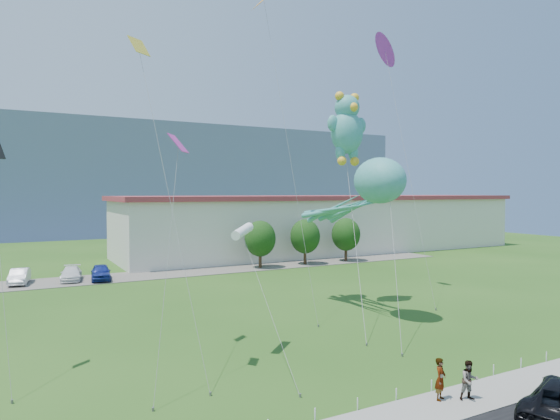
# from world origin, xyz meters

# --- Properties ---
(ground) EXTENTS (160.00, 160.00, 0.00)m
(ground) POSITION_xyz_m (0.00, 0.00, 0.00)
(ground) COLOR #254E16
(ground) RESTS_ON ground
(sidewalk) EXTENTS (80.00, 2.50, 0.10)m
(sidewalk) POSITION_xyz_m (0.00, -2.75, 0.05)
(sidewalk) COLOR gray
(sidewalk) RESTS_ON ground
(parking_strip) EXTENTS (70.00, 6.00, 0.06)m
(parking_strip) POSITION_xyz_m (0.00, 35.00, 0.03)
(parking_strip) COLOR #59544C
(parking_strip) RESTS_ON ground
(hill_ridge) EXTENTS (160.00, 50.00, 25.00)m
(hill_ridge) POSITION_xyz_m (0.00, 120.00, 12.50)
(hill_ridge) COLOR slate
(hill_ridge) RESTS_ON ground
(warehouse) EXTENTS (61.00, 15.00, 8.20)m
(warehouse) POSITION_xyz_m (26.00, 44.00, 4.12)
(warehouse) COLOR beige
(warehouse) RESTS_ON ground
(rope_fence) EXTENTS (26.05, 0.05, 0.50)m
(rope_fence) POSITION_xyz_m (0.00, -1.30, 0.25)
(rope_fence) COLOR white
(rope_fence) RESTS_ON ground
(tree_near) EXTENTS (3.60, 3.60, 5.47)m
(tree_near) POSITION_xyz_m (10.00, 34.00, 3.39)
(tree_near) COLOR #3F2B19
(tree_near) RESTS_ON ground
(tree_mid) EXTENTS (3.60, 3.60, 5.47)m
(tree_mid) POSITION_xyz_m (16.00, 34.00, 3.39)
(tree_mid) COLOR #3F2B19
(tree_mid) RESTS_ON ground
(tree_far) EXTENTS (3.60, 3.60, 5.47)m
(tree_far) POSITION_xyz_m (22.00, 34.00, 3.39)
(tree_far) COLOR #3F2B19
(tree_far) RESTS_ON ground
(pedestrian_left) EXTENTS (0.75, 0.66, 1.73)m
(pedestrian_left) POSITION_xyz_m (0.47, -2.30, 0.97)
(pedestrian_left) COLOR gray
(pedestrian_left) RESTS_ON sidewalk
(pedestrian_right) EXTENTS (0.95, 0.84, 1.63)m
(pedestrian_right) POSITION_xyz_m (1.51, -2.88, 0.91)
(pedestrian_right) COLOR gray
(pedestrian_right) RESTS_ON sidewalk
(parked_car_silver) EXTENTS (2.13, 4.51, 1.43)m
(parked_car_silver) POSITION_xyz_m (-14.41, 35.64, 0.77)
(parked_car_silver) COLOR silver
(parked_car_silver) RESTS_ON parking_strip
(parked_car_white) EXTENTS (2.52, 4.76, 1.31)m
(parked_car_white) POSITION_xyz_m (-9.92, 35.35, 0.72)
(parked_car_white) COLOR white
(parked_car_white) RESTS_ON parking_strip
(parked_car_blue) EXTENTS (2.37, 4.66, 1.52)m
(parked_car_blue) POSITION_xyz_m (-7.33, 34.25, 0.82)
(parked_car_blue) COLOR navy
(parked_car_blue) RESTS_ON parking_strip
(octopus_kite) EXTENTS (5.15, 13.55, 10.98)m
(octopus_kite) POSITION_xyz_m (6.60, 10.35, 8.68)
(octopus_kite) COLOR teal
(octopus_kite) RESTS_ON ground
(teddy_bear_kite) EXTENTS (6.92, 10.17, 16.27)m
(teddy_bear_kite) POSITION_xyz_m (7.64, 14.13, 13.65)
(teddy_bear_kite) COLOR teal
(teddy_bear_kite) RESTS_ON ground
(small_kite_purple) EXTENTS (2.34, 8.20, 21.67)m
(small_kite_purple) POSITION_xyz_m (13.66, 16.73, 20.40)
(small_kite_purple) COLOR purple
(small_kite_purple) RESTS_ON ground
(small_kite_orange) EXTENTS (1.80, 7.08, 23.50)m
(small_kite_orange) POSITION_xyz_m (1.61, 15.93, 22.14)
(small_kite_orange) COLOR orange
(small_kite_orange) RESTS_ON ground
(small_kite_white) EXTENTS (0.51, 7.55, 7.03)m
(small_kite_white) POSITION_xyz_m (-4.17, 7.16, 6.54)
(small_kite_white) COLOR white
(small_kite_white) RESTS_ON ground
(small_kite_pink) EXTENTS (2.82, 4.07, 11.37)m
(small_kite_pink) POSITION_xyz_m (-8.29, 5.47, 9.75)
(small_kite_pink) COLOR #CA2D9C
(small_kite_pink) RESTS_ON ground
(small_kite_yellow) EXTENTS (1.95, 7.81, 16.81)m
(small_kite_yellow) POSITION_xyz_m (-8.73, 8.93, 14.10)
(small_kite_yellow) COLOR gold
(small_kite_yellow) RESTS_ON ground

